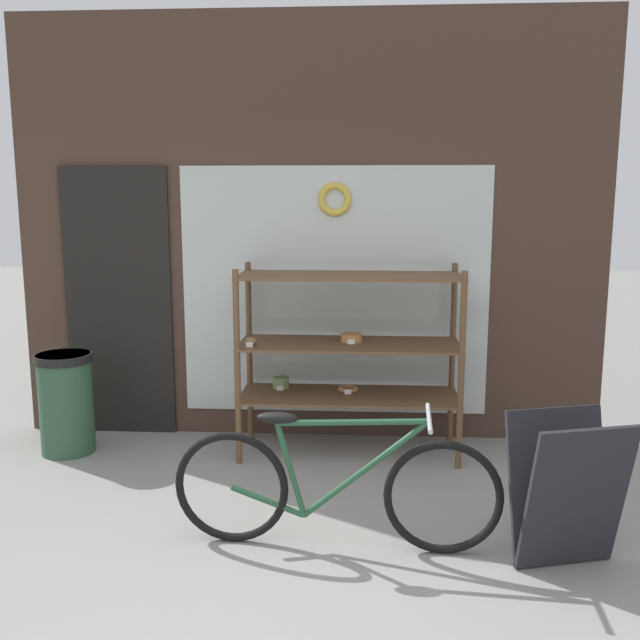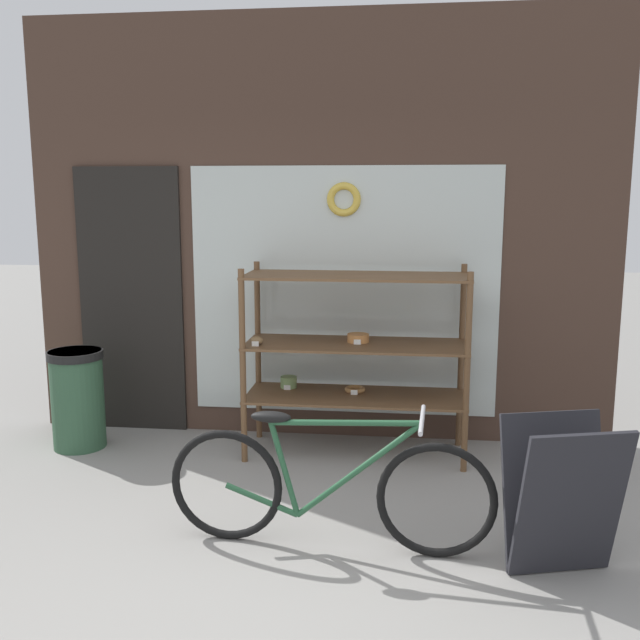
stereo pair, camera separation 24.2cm
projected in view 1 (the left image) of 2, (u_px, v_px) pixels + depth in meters
ground_plane at (267, 615)px, 3.25m from camera, size 30.00×30.00×0.00m
storefront_facade at (303, 237)px, 5.45m from camera, size 4.51×0.13×3.22m
display_case at (347, 345)px, 5.15m from camera, size 1.59×0.57×1.39m
bicycle at (334, 487)px, 3.81m from camera, size 1.77×0.46×0.76m
sandwich_board at (567, 491)px, 3.62m from camera, size 0.62×0.51×0.79m
trash_bin at (66, 400)px, 5.23m from camera, size 0.41×0.41×0.75m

